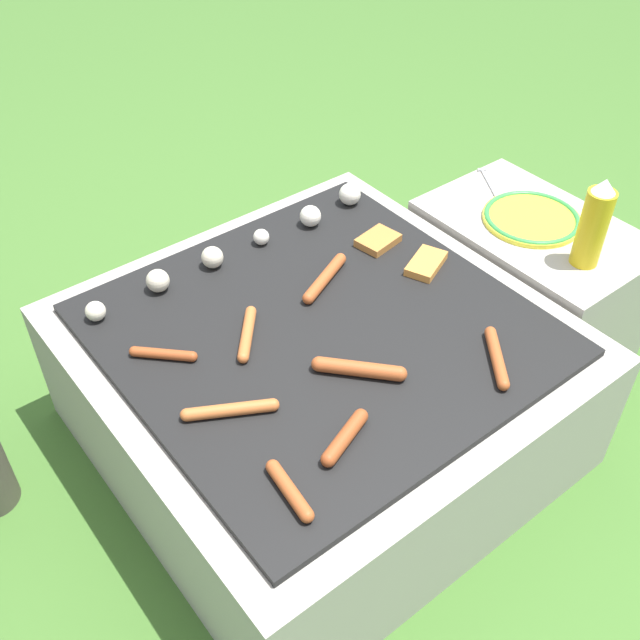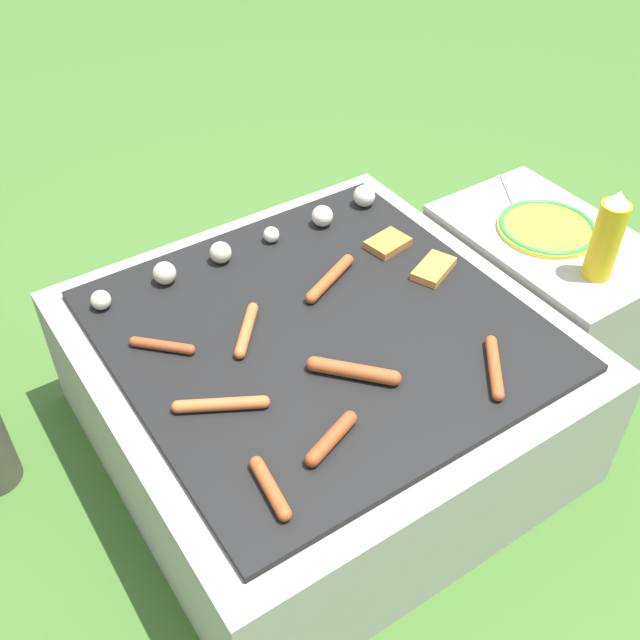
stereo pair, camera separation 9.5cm
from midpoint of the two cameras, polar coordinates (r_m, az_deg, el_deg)
ground_plane at (r=1.92m, az=1.43°, el=-8.79°), size 14.00×14.00×0.00m
grill at (r=1.78m, az=1.53°, el=-5.03°), size 0.99×0.99×0.37m
side_ledge at (r=2.14m, az=17.55°, el=2.13°), size 0.38×0.58×0.37m
sausage_back_right at (r=1.42m, az=2.83°, el=-9.05°), size 0.14×0.07×0.03m
sausage_mid_right at (r=1.53m, az=4.34°, el=-3.94°), size 0.14×0.16×0.03m
sausage_front_right at (r=1.48m, az=-5.73°, el=-6.46°), size 0.17×0.11×0.03m
sausage_mid_left at (r=1.62m, az=-10.31°, el=-1.97°), size 0.11×0.11×0.02m
sausage_front_left at (r=1.76m, az=2.31°, el=3.16°), size 0.18×0.10×0.03m
sausage_back_left at (r=1.59m, az=14.83°, el=-3.54°), size 0.12×0.15×0.03m
sausage_front_center at (r=1.35m, az=-1.76°, el=-12.72°), size 0.04×0.15×0.03m
sausage_back_center at (r=1.63m, az=-3.97°, el=-0.80°), size 0.12×0.14×0.02m
bread_slice_center at (r=1.82m, az=10.14°, el=3.83°), size 0.13×0.11×0.02m
bread_slice_left at (r=1.89m, az=6.63°, el=5.79°), size 0.11×0.09×0.02m
mushroom_row at (r=1.87m, az=-3.11°, el=6.27°), size 0.80×0.07×0.06m
plate_colorful at (r=2.04m, az=18.22°, el=6.66°), size 0.26×0.26×0.02m
condiment_bottle at (r=1.87m, az=22.40°, el=5.85°), size 0.07×0.07×0.23m
fork_utensil at (r=2.17m, az=15.33°, el=9.48°), size 0.11×0.16×0.01m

